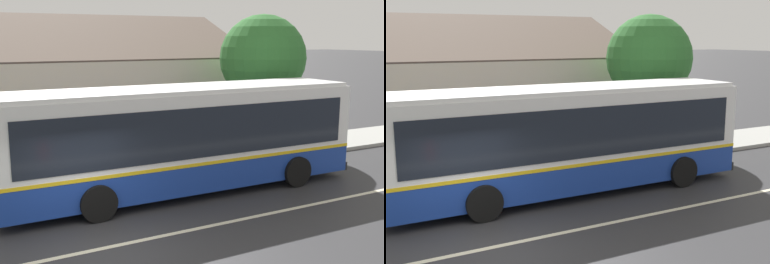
{
  "view_description": "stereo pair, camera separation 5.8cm",
  "coord_description": "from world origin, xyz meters",
  "views": [
    {
      "loc": [
        -3.01,
        -10.11,
        4.77
      ],
      "look_at": [
        4.28,
        3.52,
        1.75
      ],
      "focal_mm": 45.0,
      "sensor_mm": 36.0,
      "label": 1
    },
    {
      "loc": [
        -2.96,
        -10.14,
        4.77
      ],
      "look_at": [
        4.28,
        3.52,
        1.75
      ],
      "focal_mm": 45.0,
      "sensor_mm": 36.0,
      "label": 2
    }
  ],
  "objects": [
    {
      "name": "lane_divider_stripe",
      "position": [
        0.0,
        0.0,
        0.0
      ],
      "size": [
        60.0,
        0.16,
        0.01
      ],
      "primitive_type": "cube",
      "color": "beige",
      "rests_on": "ground"
    },
    {
      "name": "bench_down_street",
      "position": [
        1.07,
        5.3,
        0.58
      ],
      "size": [
        1.88,
        0.51,
        0.94
      ],
      "color": "#4C4C4C",
      "rests_on": "sidewalk_far"
    },
    {
      "name": "bus_stop_sign",
      "position": [
        9.92,
        4.99,
        1.64
      ],
      "size": [
        0.36,
        0.07,
        2.4
      ],
      "color": "gray",
      "rests_on": "sidewalk_far"
    },
    {
      "name": "ground_plane",
      "position": [
        0.0,
        0.0,
        0.0
      ],
      "size": [
        300.0,
        300.0,
        0.0
      ],
      "primitive_type": "plane",
      "color": "#2D2D30"
    },
    {
      "name": "street_tree_primary",
      "position": [
        9.61,
        6.87,
        3.79
      ],
      "size": [
        3.69,
        3.69,
        5.78
      ],
      "color": "#4C3828",
      "rests_on": "ground"
    },
    {
      "name": "transit_bus",
      "position": [
        3.65,
        2.9,
        1.77
      ],
      "size": [
        11.46,
        2.85,
        3.31
      ],
      "color": "navy",
      "rests_on": "ground"
    },
    {
      "name": "sidewalk_far",
      "position": [
        0.0,
        6.0,
        0.07
      ],
      "size": [
        60.0,
        3.0,
        0.15
      ],
      "primitive_type": "cube",
      "color": "#9E9E99",
      "rests_on": "ground"
    }
  ]
}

